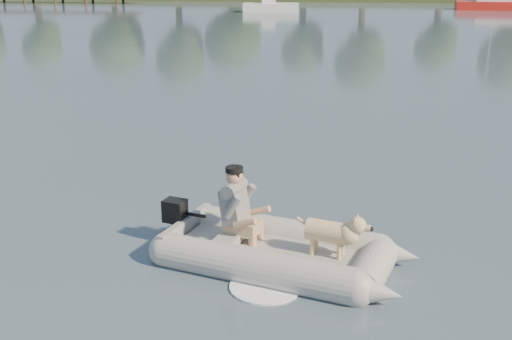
% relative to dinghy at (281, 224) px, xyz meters
% --- Properties ---
extents(water, '(160.00, 160.00, 0.00)m').
position_rel_dinghy_xyz_m(water, '(-0.87, 0.00, -0.57)').
color(water, slate).
rests_on(water, ground).
extents(dinghy, '(5.47, 4.69, 1.34)m').
position_rel_dinghy_xyz_m(dinghy, '(0.00, 0.00, 0.00)').
color(dinghy, '#A6A6A1').
rests_on(dinghy, water).
extents(man, '(0.84, 0.77, 1.04)m').
position_rel_dinghy_xyz_m(man, '(-0.64, 0.24, 0.18)').
color(man, slate).
rests_on(man, dinghy).
extents(dog, '(0.96, 0.56, 0.60)m').
position_rel_dinghy_xyz_m(dog, '(0.62, -0.13, -0.07)').
color(dog, tan).
rests_on(dog, dinghy).
extents(outboard_motor, '(0.46, 0.38, 0.76)m').
position_rel_dinghy_xyz_m(outboard_motor, '(-1.55, 0.45, -0.27)').
color(outboard_motor, black).
rests_on(outboard_motor, dinghy).
extents(motorboat, '(4.57, 2.03, 1.89)m').
position_rel_dinghy_xyz_m(motorboat, '(-4.73, 43.25, 0.29)').
color(motorboat, white).
rests_on(motorboat, water).
extents(sailboat, '(6.95, 2.42, 9.43)m').
position_rel_dinghy_xyz_m(sailboat, '(13.37, 47.94, -0.16)').
color(sailboat, red).
rests_on(sailboat, water).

